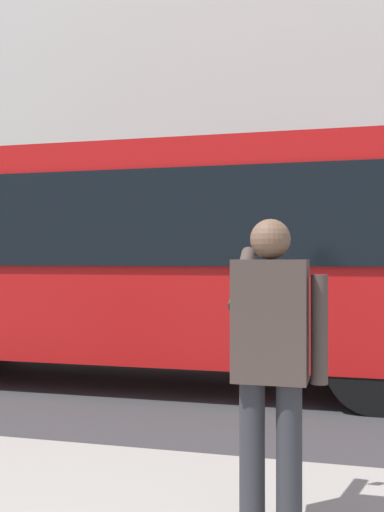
# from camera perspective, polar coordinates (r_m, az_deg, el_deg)

# --- Properties ---
(ground_plane) EXTENTS (60.00, 60.00, 0.00)m
(ground_plane) POSITION_cam_1_polar(r_m,az_deg,el_deg) (8.24, 11.25, -11.67)
(ground_plane) COLOR #38383A
(building_facade_far) EXTENTS (28.00, 1.55, 12.00)m
(building_facade_far) POSITION_cam_1_polar(r_m,az_deg,el_deg) (15.48, 12.97, 16.11)
(building_facade_far) COLOR beige
(building_facade_far) RESTS_ON ground_plane
(red_bus) EXTENTS (9.05, 2.54, 3.08)m
(red_bus) POSITION_cam_1_polar(r_m,az_deg,el_deg) (8.32, -4.98, 0.11)
(red_bus) COLOR red
(red_bus) RESTS_ON ground_plane
(pedestrian_photographer) EXTENTS (0.53, 0.52, 1.70)m
(pedestrian_photographer) POSITION_cam_1_polar(r_m,az_deg,el_deg) (3.40, 7.36, -8.60)
(pedestrian_photographer) COLOR #2D2D33
(pedestrian_photographer) RESTS_ON sidewalk_curb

